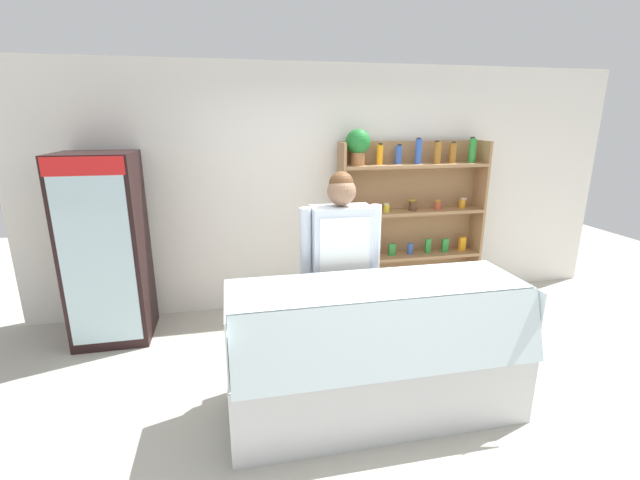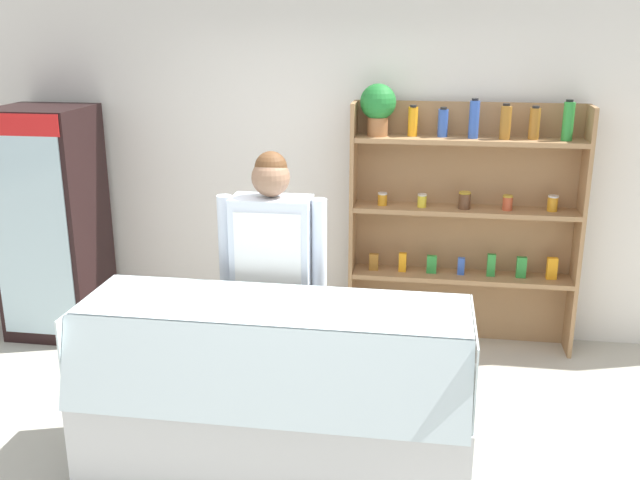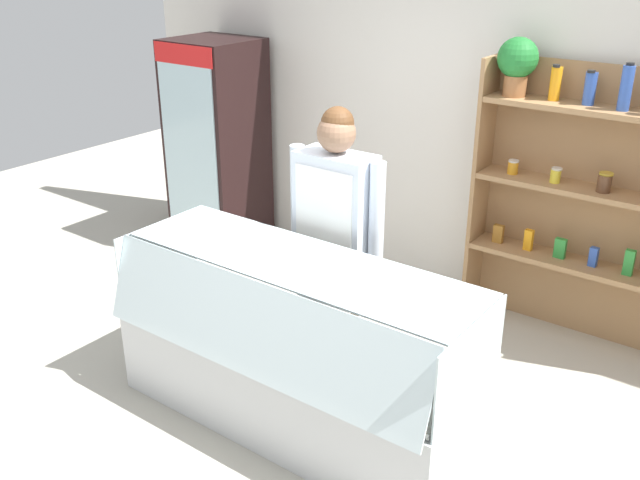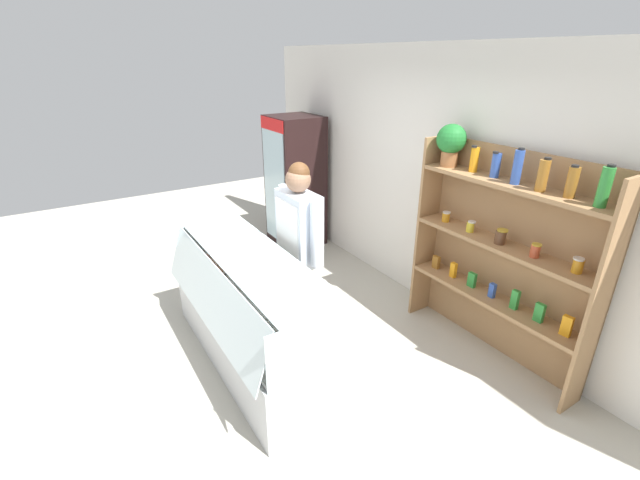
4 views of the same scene
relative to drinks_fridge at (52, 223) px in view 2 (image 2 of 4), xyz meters
The scene contains 6 objects.
ground_plane 3.00m from the drinks_fridge, 33.60° to the right, with size 12.00×12.00×0.00m, color #B7B2A3.
back_wall 2.47m from the drinks_fridge, 11.25° to the left, with size 6.80×0.10×2.70m, color white.
drinks_fridge is the anchor object (origin of this frame).
shelving_unit 3.17m from the drinks_fridge, ahead, with size 1.71×0.29×2.02m.
deli_display_case 2.79m from the drinks_fridge, 37.38° to the right, with size 2.11×0.81×1.01m.
shop_clerk 2.31m from the drinks_fridge, 28.13° to the right, with size 0.66×0.25×1.73m.
Camera 2 is at (0.56, -3.48, 2.45)m, focal length 40.00 mm.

